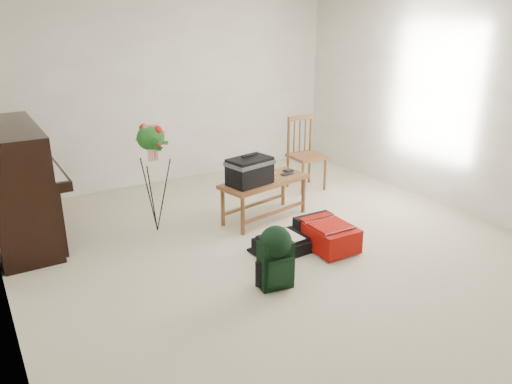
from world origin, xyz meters
TOP-DOWN VIEW (x-y plane):
  - floor at (0.00, 0.00)m, footprint 5.00×5.50m
  - wall_back at (0.00, 2.75)m, footprint 5.00×0.04m
  - wall_right at (2.50, 0.00)m, footprint 0.04×5.50m
  - piano at (-2.19, 1.60)m, footprint 0.71×1.50m
  - bench at (0.16, 0.79)m, footprint 1.14×0.63m
  - dining_chair at (1.38, 1.44)m, footprint 0.44×0.44m
  - red_suitcase at (0.46, -0.15)m, footprint 0.45×0.64m
  - black_duffel at (0.04, -0.03)m, footprint 0.55×0.45m
  - green_backpack at (-0.43, -0.58)m, footprint 0.32×0.29m
  - flower_stand at (-0.89, 1.13)m, footprint 0.44×0.44m

SIDE VIEW (x-z plane):
  - floor at x=0.00m, z-range -0.01..0.01m
  - black_duffel at x=0.04m, z-range -0.03..0.19m
  - red_suitcase at x=0.46m, z-range 0.01..0.28m
  - green_backpack at x=-0.43m, z-range 0.03..0.61m
  - dining_chair at x=1.38m, z-range -0.01..0.98m
  - bench at x=0.16m, z-range 0.17..1.00m
  - piano at x=-2.19m, z-range -0.03..1.22m
  - flower_stand at x=-0.89m, z-range -0.02..1.22m
  - wall_back at x=0.00m, z-range 0.00..2.50m
  - wall_right at x=2.50m, z-range 0.00..2.50m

